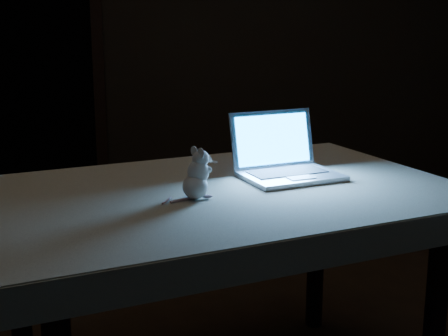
{
  "coord_description": "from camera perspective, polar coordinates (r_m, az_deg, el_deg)",
  "views": [
    {
      "loc": [
        -0.29,
        -2.23,
        1.3
      ],
      "look_at": [
        -0.05,
        -0.26,
        0.83
      ],
      "focal_mm": 52.0,
      "sensor_mm": 36.0,
      "label": 1
    }
  ],
  "objects": [
    {
      "name": "plush_mouse",
      "position": [
        1.94,
        -2.56,
        -0.5
      ],
      "size": [
        0.12,
        0.12,
        0.16
      ],
      "primitive_type": null,
      "rotation": [
        0.0,
        0.0,
        0.02
      ],
      "color": "silver",
      "rests_on": "tablecloth"
    },
    {
      "name": "back_wall",
      "position": [
        4.74,
        -3.57,
        13.27
      ],
      "size": [
        4.5,
        0.04,
        2.6
      ],
      "primitive_type": "cube",
      "color": "black",
      "rests_on": "ground"
    },
    {
      "name": "laptop",
      "position": [
        2.18,
        6.0,
        1.83
      ],
      "size": [
        0.39,
        0.36,
        0.22
      ],
      "primitive_type": null,
      "rotation": [
        0.0,
        0.0,
        0.31
      ],
      "color": "#A5A4A9",
      "rests_on": "tablecloth"
    },
    {
      "name": "table",
      "position": [
        2.2,
        -0.21,
        -11.55
      ],
      "size": [
        1.61,
        1.3,
        0.75
      ],
      "primitive_type": null,
      "rotation": [
        0.0,
        0.0,
        0.32
      ],
      "color": "black",
      "rests_on": "floor"
    },
    {
      "name": "doorway",
      "position": [
        4.81,
        -16.94,
        9.93
      ],
      "size": [
        1.06,
        0.36,
        2.13
      ],
      "primitive_type": null,
      "color": "black",
      "rests_on": "back_wall"
    },
    {
      "name": "tablecloth",
      "position": [
        2.08,
        -0.43,
        -3.11
      ],
      "size": [
        1.59,
        1.15,
        0.09
      ],
      "primitive_type": null,
      "rotation": [
        0.0,
        0.0,
        0.1
      ],
      "color": "#B8B097",
      "rests_on": "table"
    }
  ]
}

